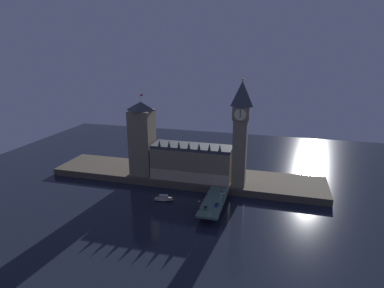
# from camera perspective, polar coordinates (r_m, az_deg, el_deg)

# --- Properties ---
(ground_plane) EXTENTS (400.00, 400.00, 0.00)m
(ground_plane) POSITION_cam_1_polar(r_m,az_deg,el_deg) (231.52, -3.97, -9.85)
(ground_plane) COLOR black
(embankment) EXTENTS (220.00, 42.00, 5.53)m
(embankment) POSITION_cam_1_polar(r_m,az_deg,el_deg) (264.22, -1.19, -5.72)
(embankment) COLOR #4C4438
(embankment) RESTS_ON ground_plane
(parliament_hall) EXTENTS (61.88, 21.04, 31.77)m
(parliament_hall) POSITION_cam_1_polar(r_m,az_deg,el_deg) (249.15, -0.00, -3.18)
(parliament_hall) COLOR #7F7056
(parliament_hall) RESTS_ON embankment
(clock_tower) EXTENTS (11.85, 11.96, 78.16)m
(clock_tower) POSITION_cam_1_polar(r_m,az_deg,el_deg) (230.02, 8.62, 2.30)
(clock_tower) COLOR #7F7056
(clock_tower) RESTS_ON embankment
(victoria_tower) EXTENTS (17.47, 17.47, 64.52)m
(victoria_tower) POSITION_cam_1_polar(r_m,az_deg,el_deg) (256.91, -8.84, 1.01)
(victoria_tower) COLOR #7F7056
(victoria_tower) RESTS_ON embankment
(bridge) EXTENTS (13.75, 46.00, 6.13)m
(bridge) POSITION_cam_1_polar(r_m,az_deg,el_deg) (217.47, 3.91, -10.42)
(bridge) COLOR #476656
(bridge) RESTS_ON ground_plane
(car_northbound_trail) EXTENTS (1.84, 4.46, 1.39)m
(car_northbound_trail) POSITION_cam_1_polar(r_m,az_deg,el_deg) (205.99, 2.37, -11.23)
(car_northbound_trail) COLOR #235633
(car_northbound_trail) RESTS_ON bridge
(car_southbound_lead) EXTENTS (2.01, 4.25, 1.58)m
(car_southbound_lead) POSITION_cam_1_polar(r_m,az_deg,el_deg) (209.85, 4.37, -10.69)
(car_southbound_lead) COLOR navy
(car_southbound_lead) RESTS_ON bridge
(car_southbound_trail) EXTENTS (1.85, 4.29, 1.43)m
(car_southbound_trail) POSITION_cam_1_polar(r_m,az_deg,el_deg) (226.65, 5.30, -8.58)
(car_southbound_trail) COLOR silver
(car_southbound_trail) RESTS_ON bridge
(pedestrian_near_rail) EXTENTS (0.38, 0.38, 1.85)m
(pedestrian_near_rail) POSITION_cam_1_polar(r_m,az_deg,el_deg) (204.62, 1.40, -11.32)
(pedestrian_near_rail) COLOR black
(pedestrian_near_rail) RESTS_ON bridge
(pedestrian_far_rail) EXTENTS (0.38, 0.38, 1.86)m
(pedestrian_far_rail) POSITION_cam_1_polar(r_m,az_deg,el_deg) (223.66, 2.76, -8.79)
(pedestrian_far_rail) COLOR black
(pedestrian_far_rail) RESTS_ON bridge
(street_lamp_near) EXTENTS (1.34, 0.60, 6.07)m
(street_lamp_near) POSITION_cam_1_polar(r_m,az_deg,el_deg) (203.34, 1.28, -10.61)
(street_lamp_near) COLOR #2D3333
(street_lamp_near) RESTS_ON bridge
(street_lamp_mid) EXTENTS (1.34, 0.60, 6.45)m
(street_lamp_mid) POSITION_cam_1_polar(r_m,az_deg,el_deg) (213.86, 5.66, -9.19)
(street_lamp_mid) COLOR #2D3333
(street_lamp_mid) RESTS_ON bridge
(street_lamp_far) EXTENTS (1.34, 0.60, 6.53)m
(street_lamp_far) POSITION_cam_1_polar(r_m,az_deg,el_deg) (229.15, 3.09, -7.30)
(street_lamp_far) COLOR #2D3333
(street_lamp_far) RESTS_ON bridge
(boat_upstream) EXTENTS (14.07, 6.89, 4.58)m
(boat_upstream) POSITION_cam_1_polar(r_m,az_deg,el_deg) (229.47, -5.07, -9.67)
(boat_upstream) COLOR #B2A893
(boat_upstream) RESTS_ON ground_plane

